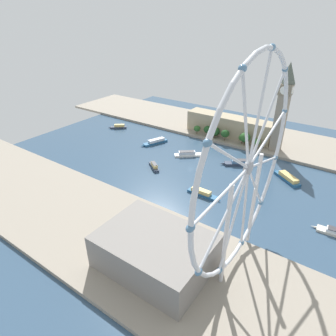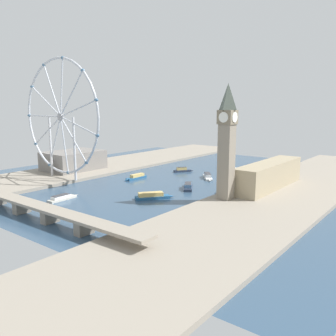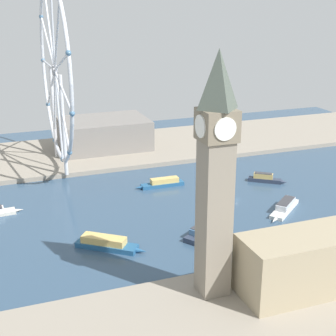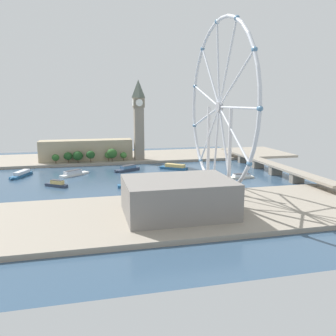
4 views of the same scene
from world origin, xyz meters
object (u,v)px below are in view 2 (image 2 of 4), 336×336
tour_boat_0 (136,177)px  tour_boat_3 (234,170)px  tour_boat_6 (183,170)px  clock_tower (227,140)px  riverside_hall (74,160)px  tour_boat_1 (62,198)px  tour_boat_4 (152,196)px  tour_boat_7 (188,186)px  river_bridge (35,207)px  ferris_wheel (61,117)px  tour_boat_2 (208,176)px  tour_boat_5 (269,164)px  parliament_block (269,175)px

tour_boat_0 → tour_boat_3: 118.59m
tour_boat_3 → tour_boat_6: (49.56, 35.65, 0.06)m
clock_tower → riverside_hall: bearing=-2.2°
tour_boat_1 → tour_boat_4: bearing=-52.3°
tour_boat_0 → riverside_hall: bearing=-79.0°
clock_tower → tour_boat_4: clock_tower is taller
tour_boat_1 → tour_boat_7: (-60.25, -98.76, 0.46)m
riverside_hall → tour_boat_7: 157.47m
tour_boat_3 → river_bridge: bearing=104.5°
river_bridge → tour_boat_0: 146.54m
clock_tower → tour_boat_7: 73.79m
tour_boat_7 → river_bridge: bearing=133.0°
ferris_wheel → clock_tower: bearing=-170.4°
tour_boat_2 → ferris_wheel: bearing=-87.2°
riverside_hall → tour_boat_2: bearing=-155.8°
tour_boat_4 → tour_boat_2: bearing=42.0°
tour_boat_1 → tour_boat_5: (-68.12, -271.48, 0.40)m
tour_boat_1 → tour_boat_3: size_ratio=0.88×
ferris_wheel → riverside_hall: (32.11, -37.72, -52.29)m
tour_boat_1 → tour_boat_3: (-55.46, -200.69, 0.41)m
river_bridge → riverside_hall: bearing=-46.1°
tour_boat_0 → tour_boat_1: size_ratio=1.04×
riverside_hall → tour_boat_1: 129.74m
ferris_wheel → tour_boat_4: size_ratio=4.05×
clock_tower → tour_boat_5: size_ratio=4.32×
parliament_block → tour_boat_3: bearing=-42.4°
tour_boat_3 → tour_boat_4: tour_boat_4 is taller
ferris_wheel → tour_boat_2: size_ratio=4.13×
ferris_wheel → river_bridge: size_ratio=0.57×
tour_boat_1 → tour_boat_6: size_ratio=1.39×
clock_tower → parliament_block: 71.75m
river_bridge → tour_boat_1: river_bridge is taller
ferris_wheel → tour_boat_3: bearing=-128.2°
riverside_hall → tour_boat_5: riverside_hall is taller
tour_boat_4 → tour_boat_1: bearing=167.9°
parliament_block → tour_boat_4: size_ratio=3.48×
clock_tower → river_bridge: size_ratio=0.43×
tour_boat_0 → tour_boat_6: 65.38m
parliament_block → tour_boat_5: (55.09, -132.56, -12.50)m
tour_boat_5 → tour_boat_0: bearing=116.9°
tour_boat_7 → tour_boat_2: bearing=-21.1°
parliament_block → tour_boat_5: bearing=-67.4°
clock_tower → tour_boat_1: size_ratio=3.06×
clock_tower → riverside_hall: size_ratio=1.44×
tour_boat_3 → tour_boat_4: 151.19m
clock_tower → tour_boat_4: bearing=27.8°
river_bridge → clock_tower: bearing=-125.9°
parliament_block → tour_boat_1: bearing=48.4°
parliament_block → river_bridge: 204.42m
parliament_block → tour_boat_3: parliament_block is taller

